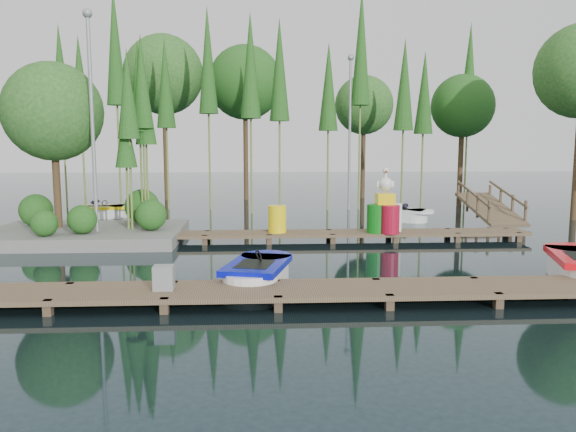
{
  "coord_description": "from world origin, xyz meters",
  "views": [
    {
      "loc": [
        -0.39,
        -15.5,
        3.22
      ],
      "look_at": [
        0.5,
        0.5,
        1.1
      ],
      "focal_mm": 35.0,
      "sensor_mm": 36.0,
      "label": 1
    }
  ],
  "objects": [
    {
      "name": "seagull_post",
      "position": [
        3.7,
        2.5,
        0.78
      ],
      "size": [
        0.45,
        0.24,
        0.71
      ],
      "color": "gray",
      "rests_on": "far_dock"
    },
    {
      "name": "ramp",
      "position": [
        9.0,
        6.5,
        0.59
      ],
      "size": [
        1.5,
        3.94,
        1.49
      ],
      "color": "brown",
      "rests_on": "ground"
    },
    {
      "name": "drum_cluster",
      "position": [
        3.79,
        2.34,
        0.92
      ],
      "size": [
        1.22,
        1.12,
        2.1
      ],
      "color": "#0C6C13",
      "rests_on": "far_dock"
    },
    {
      "name": "utility_cabinet",
      "position": [
        -2.25,
        -4.5,
        0.54
      ],
      "size": [
        0.4,
        0.34,
        0.49
      ],
      "primitive_type": "cube",
      "color": "gray",
      "rests_on": "near_dock"
    },
    {
      "name": "far_dock",
      "position": [
        1.0,
        2.5,
        0.23
      ],
      "size": [
        15.0,
        1.2,
        0.5
      ],
      "color": "brown",
      "rests_on": "ground"
    },
    {
      "name": "tree_screen",
      "position": [
        -2.04,
        10.6,
        6.12
      ],
      "size": [
        34.42,
        18.53,
        10.31
      ],
      "color": "#48331E",
      "rests_on": "ground"
    },
    {
      "name": "boat_white_far",
      "position": [
        5.56,
        6.96,
        0.25
      ],
      "size": [
        2.6,
        2.09,
        1.13
      ],
      "rotation": [
        0.0,
        0.0,
        0.19
      ],
      "color": "white",
      "rests_on": "ground"
    },
    {
      "name": "yellow_barrel",
      "position": [
        0.26,
        2.5,
        0.74
      ],
      "size": [
        0.59,
        0.59,
        0.88
      ],
      "primitive_type": "cylinder",
      "color": "yellow",
      "rests_on": "far_dock"
    },
    {
      "name": "boat_blue",
      "position": [
        -0.38,
        -3.18,
        0.26
      ],
      "size": [
        1.83,
        2.87,
        0.89
      ],
      "rotation": [
        0.0,
        0.0,
        -0.26
      ],
      "color": "white",
      "rests_on": "ground"
    },
    {
      "name": "ground_plane",
      "position": [
        0.0,
        0.0,
        0.0
      ],
      "size": [
        90.0,
        90.0,
        0.0
      ],
      "primitive_type": "plane",
      "color": "#1B2D32"
    },
    {
      "name": "lamp_island",
      "position": [
        -5.5,
        2.5,
        4.26
      ],
      "size": [
        0.3,
        0.3,
        7.25
      ],
      "color": "gray",
      "rests_on": "ground"
    },
    {
      "name": "near_dock",
      "position": [
        0.0,
        -4.5,
        0.23
      ],
      "size": [
        18.0,
        1.5,
        0.5
      ],
      "color": "brown",
      "rests_on": "ground"
    },
    {
      "name": "island",
      "position": [
        -6.3,
        3.29,
        3.18
      ],
      "size": [
        6.2,
        4.2,
        6.75
      ],
      "color": "slate",
      "rests_on": "ground"
    },
    {
      "name": "lamp_rear",
      "position": [
        4.0,
        11.0,
        4.26
      ],
      "size": [
        0.3,
        0.3,
        7.25
      ],
      "color": "gray",
      "rests_on": "ground"
    },
    {
      "name": "boat_yellow_far",
      "position": [
        -7.0,
        8.74,
        0.26
      ],
      "size": [
        2.48,
        1.24,
        1.21
      ],
      "rotation": [
        0.0,
        0.0,
        -0.28
      ],
      "color": "white",
      "rests_on": "ground"
    }
  ]
}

